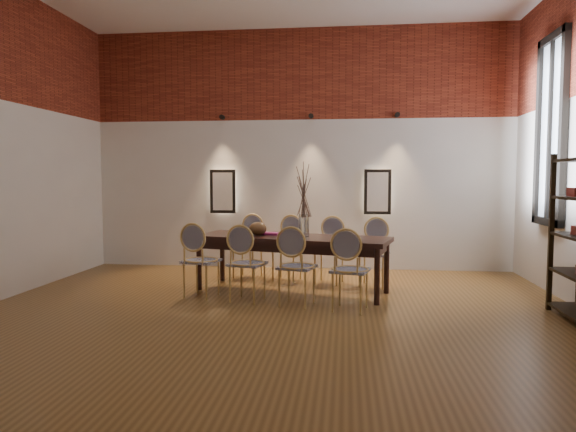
# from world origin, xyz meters

# --- Properties ---
(floor) EXTENTS (7.00, 7.00, 0.02)m
(floor) POSITION_xyz_m (0.00, 0.00, -0.01)
(floor) COLOR brown
(floor) RESTS_ON ground
(wall_back) EXTENTS (7.00, 0.10, 4.00)m
(wall_back) POSITION_xyz_m (0.00, 3.55, 2.00)
(wall_back) COLOR silver
(wall_back) RESTS_ON ground
(wall_front) EXTENTS (7.00, 0.10, 4.00)m
(wall_front) POSITION_xyz_m (0.00, -3.55, 2.00)
(wall_front) COLOR silver
(wall_front) RESTS_ON ground
(brick_band_back) EXTENTS (7.00, 0.02, 1.50)m
(brick_band_back) POSITION_xyz_m (0.00, 3.48, 3.25)
(brick_band_back) COLOR maroon
(brick_band_back) RESTS_ON ground
(niche_left) EXTENTS (0.36, 0.06, 0.66)m
(niche_left) POSITION_xyz_m (-1.30, 3.45, 1.30)
(niche_left) COLOR #FFEAC6
(niche_left) RESTS_ON wall_back
(niche_right) EXTENTS (0.36, 0.06, 0.66)m
(niche_right) POSITION_xyz_m (1.30, 3.45, 1.30)
(niche_right) COLOR #FFEAC6
(niche_right) RESTS_ON wall_back
(spot_fixture_left) EXTENTS (0.08, 0.10, 0.08)m
(spot_fixture_left) POSITION_xyz_m (-1.30, 3.42, 2.55)
(spot_fixture_left) COLOR black
(spot_fixture_left) RESTS_ON wall_back
(spot_fixture_mid) EXTENTS (0.08, 0.10, 0.08)m
(spot_fixture_mid) POSITION_xyz_m (0.20, 3.42, 2.55)
(spot_fixture_mid) COLOR black
(spot_fixture_mid) RESTS_ON wall_back
(spot_fixture_right) EXTENTS (0.08, 0.10, 0.08)m
(spot_fixture_right) POSITION_xyz_m (1.60, 3.42, 2.55)
(spot_fixture_right) COLOR black
(spot_fixture_right) RESTS_ON wall_back
(window_glass) EXTENTS (0.02, 0.78, 2.38)m
(window_glass) POSITION_xyz_m (3.46, 2.00, 2.15)
(window_glass) COLOR silver
(window_glass) RESTS_ON wall_right
(window_frame) EXTENTS (0.08, 0.90, 2.50)m
(window_frame) POSITION_xyz_m (3.44, 2.00, 2.15)
(window_frame) COLOR black
(window_frame) RESTS_ON wall_right
(window_mullion) EXTENTS (0.06, 0.06, 2.40)m
(window_mullion) POSITION_xyz_m (3.44, 2.00, 2.15)
(window_mullion) COLOR black
(window_mullion) RESTS_ON wall_right
(dining_table) EXTENTS (2.73, 1.44, 0.75)m
(dining_table) POSITION_xyz_m (0.06, 1.66, 0.38)
(dining_table) COLOR black
(dining_table) RESTS_ON floor
(chair_near_a) EXTENTS (0.53, 0.53, 0.94)m
(chair_near_a) POSITION_xyz_m (-1.06, 1.22, 0.47)
(chair_near_a) COLOR tan
(chair_near_a) RESTS_ON floor
(chair_near_b) EXTENTS (0.53, 0.53, 0.94)m
(chair_near_b) POSITION_xyz_m (-0.42, 1.07, 0.47)
(chair_near_b) COLOR tan
(chair_near_b) RESTS_ON floor
(chair_near_c) EXTENTS (0.53, 0.53, 0.94)m
(chair_near_c) POSITION_xyz_m (0.21, 0.91, 0.47)
(chair_near_c) COLOR tan
(chair_near_c) RESTS_ON floor
(chair_near_d) EXTENTS (0.53, 0.53, 0.94)m
(chair_near_d) POSITION_xyz_m (0.84, 0.75, 0.47)
(chair_near_d) COLOR tan
(chair_near_d) RESTS_ON floor
(chair_far_a) EXTENTS (0.53, 0.53, 0.94)m
(chair_far_a) POSITION_xyz_m (-0.72, 2.58, 0.47)
(chair_far_a) COLOR tan
(chair_far_a) RESTS_ON floor
(chair_far_b) EXTENTS (0.53, 0.53, 0.94)m
(chair_far_b) POSITION_xyz_m (-0.09, 2.42, 0.47)
(chair_far_b) COLOR tan
(chair_far_b) RESTS_ON floor
(chair_far_c) EXTENTS (0.53, 0.53, 0.94)m
(chair_far_c) POSITION_xyz_m (0.55, 2.26, 0.47)
(chair_far_c) COLOR tan
(chair_far_c) RESTS_ON floor
(chair_far_d) EXTENTS (0.53, 0.53, 0.94)m
(chair_far_d) POSITION_xyz_m (1.18, 2.10, 0.47)
(chair_far_d) COLOR tan
(chair_far_d) RESTS_ON floor
(vase) EXTENTS (0.14, 0.14, 0.30)m
(vase) POSITION_xyz_m (0.23, 1.62, 0.90)
(vase) COLOR silver
(vase) RESTS_ON dining_table
(dried_branches) EXTENTS (0.50, 0.50, 0.70)m
(dried_branches) POSITION_xyz_m (0.23, 1.62, 1.35)
(dried_branches) COLOR brown
(dried_branches) RESTS_ON vase
(bowl) EXTENTS (0.24, 0.24, 0.18)m
(bowl) POSITION_xyz_m (-0.41, 1.73, 0.84)
(bowl) COLOR brown
(bowl) RESTS_ON dining_table
(book) EXTENTS (0.30, 0.24, 0.03)m
(book) POSITION_xyz_m (-0.24, 1.82, 0.77)
(book) COLOR #982065
(book) RESTS_ON dining_table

